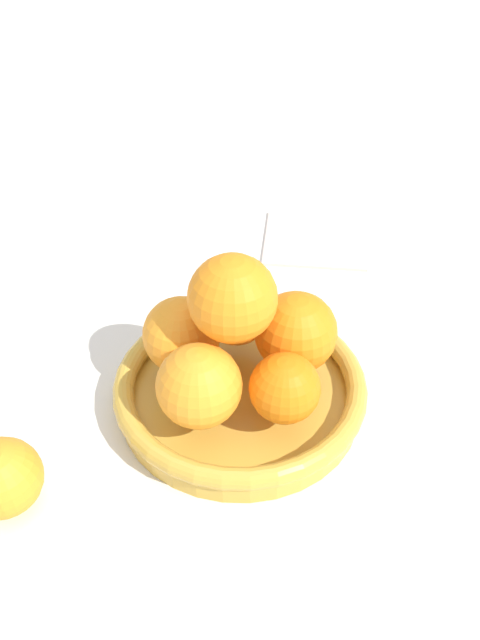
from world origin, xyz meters
name	(u,v)px	position (x,y,z in m)	size (l,w,h in m)	color
ground_plane	(240,402)	(0.00, 0.00, 0.00)	(4.00, 4.00, 0.00)	silver
fruit_bowl	(240,389)	(0.00, 0.00, 0.02)	(0.26, 0.26, 0.04)	gold
orange_pile	(238,337)	(0.00, 0.00, 0.09)	(0.19, 0.20, 0.15)	orange
stray_orange	(2,478)	(0.11, -0.22, 0.04)	(0.07, 0.07, 0.07)	orange
napkin_folded	(315,239)	(-0.31, 0.13, 0.00)	(0.14, 0.14, 0.01)	beige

